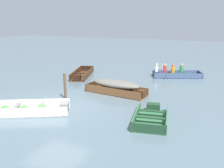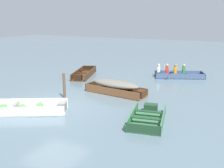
{
  "view_description": "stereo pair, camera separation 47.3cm",
  "coord_description": "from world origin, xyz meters",
  "px_view_note": "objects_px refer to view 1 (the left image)",
  "views": [
    {
      "loc": [
        6.94,
        -8.4,
        3.81
      ],
      "look_at": [
        1.09,
        3.61,
        0.35
      ],
      "focal_mm": 40.0,
      "sensor_mm": 36.0,
      "label": 1
    },
    {
      "loc": [
        7.36,
        -8.18,
        3.81
      ],
      "look_at": [
        1.09,
        3.61,
        0.35
      ],
      "focal_mm": 40.0,
      "sensor_mm": 36.0,
      "label": 2
    }
  ],
  "objects_px": {
    "rowboat_slate_blue_with_crew": "(173,74)",
    "mooring_post": "(65,86)",
    "skiff_green_far_moored": "(151,116)",
    "skiff_dark_varnish_mid_moored": "(82,74)",
    "dinghy_white_foreground": "(31,109)",
    "skiff_wooden_brown_near_moored": "(117,86)"
  },
  "relations": [
    {
      "from": "skiff_wooden_brown_near_moored",
      "to": "dinghy_white_foreground",
      "type": "bearing_deg",
      "value": -116.33
    },
    {
      "from": "dinghy_white_foreground",
      "to": "skiff_green_far_moored",
      "type": "distance_m",
      "value": 5.01
    },
    {
      "from": "skiff_green_far_moored",
      "to": "rowboat_slate_blue_with_crew",
      "type": "height_order",
      "value": "rowboat_slate_blue_with_crew"
    },
    {
      "from": "dinghy_white_foreground",
      "to": "skiff_wooden_brown_near_moored",
      "type": "bearing_deg",
      "value": 63.67
    },
    {
      "from": "skiff_wooden_brown_near_moored",
      "to": "rowboat_slate_blue_with_crew",
      "type": "relative_size",
      "value": 0.99
    },
    {
      "from": "skiff_wooden_brown_near_moored",
      "to": "skiff_dark_varnish_mid_moored",
      "type": "bearing_deg",
      "value": 145.56
    },
    {
      "from": "skiff_wooden_brown_near_moored",
      "to": "rowboat_slate_blue_with_crew",
      "type": "xyz_separation_m",
      "value": [
        1.79,
        5.34,
        -0.2
      ]
    },
    {
      "from": "rowboat_slate_blue_with_crew",
      "to": "mooring_post",
      "type": "relative_size",
      "value": 2.63
    },
    {
      "from": "mooring_post",
      "to": "skiff_green_far_moored",
      "type": "bearing_deg",
      "value": -8.2
    },
    {
      "from": "skiff_green_far_moored",
      "to": "mooring_post",
      "type": "distance_m",
      "value": 4.67
    },
    {
      "from": "dinghy_white_foreground",
      "to": "skiff_green_far_moored",
      "type": "relative_size",
      "value": 1.32
    },
    {
      "from": "skiff_dark_varnish_mid_moored",
      "to": "mooring_post",
      "type": "height_order",
      "value": "mooring_post"
    },
    {
      "from": "skiff_dark_varnish_mid_moored",
      "to": "mooring_post",
      "type": "xyz_separation_m",
      "value": [
        1.99,
        -4.59,
        0.5
      ]
    },
    {
      "from": "skiff_green_far_moored",
      "to": "mooring_post",
      "type": "height_order",
      "value": "mooring_post"
    },
    {
      "from": "skiff_dark_varnish_mid_moored",
      "to": "rowboat_slate_blue_with_crew",
      "type": "relative_size",
      "value": 1.03
    },
    {
      "from": "skiff_wooden_brown_near_moored",
      "to": "mooring_post",
      "type": "bearing_deg",
      "value": -134.36
    },
    {
      "from": "skiff_dark_varnish_mid_moored",
      "to": "skiff_green_far_moored",
      "type": "height_order",
      "value": "skiff_dark_varnish_mid_moored"
    },
    {
      "from": "dinghy_white_foreground",
      "to": "rowboat_slate_blue_with_crew",
      "type": "height_order",
      "value": "rowboat_slate_blue_with_crew"
    },
    {
      "from": "skiff_wooden_brown_near_moored",
      "to": "skiff_green_far_moored",
      "type": "relative_size",
      "value": 1.29
    },
    {
      "from": "skiff_wooden_brown_near_moored",
      "to": "skiff_dark_varnish_mid_moored",
      "type": "relative_size",
      "value": 0.96
    },
    {
      "from": "mooring_post",
      "to": "skiff_wooden_brown_near_moored",
      "type": "bearing_deg",
      "value": 45.64
    },
    {
      "from": "mooring_post",
      "to": "rowboat_slate_blue_with_crew",
      "type": "bearing_deg",
      "value": 63.19
    }
  ]
}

